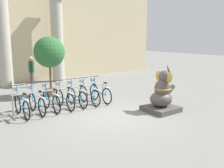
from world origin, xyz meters
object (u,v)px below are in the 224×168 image
(bicycle_1, at_px, (37,102))
(bicycle_3, at_px, (64,98))
(potted_tree, at_px, (49,54))
(bicycle_0, at_px, (21,105))
(bicycle_4, at_px, (77,96))
(bicycle_2, at_px, (51,100))
(bicycle_5, at_px, (89,94))
(bicycle_6, at_px, (100,92))
(elephant_statue, at_px, (162,95))
(person_pedestrian, at_px, (31,69))

(bicycle_1, bearing_deg, bicycle_3, -0.17)
(potted_tree, bearing_deg, bicycle_1, -123.65)
(bicycle_3, distance_m, potted_tree, 2.84)
(bicycle_0, distance_m, bicycle_4, 2.20)
(bicycle_2, distance_m, bicycle_3, 0.55)
(bicycle_3, xyz_separation_m, bicycle_5, (1.10, -0.01, 0.00))
(bicycle_0, xyz_separation_m, bicycle_4, (2.20, 0.07, 0.00))
(bicycle_1, xyz_separation_m, potted_tree, (1.55, 2.33, 1.56))
(bicycle_6, distance_m, potted_tree, 3.06)
(elephant_statue, bearing_deg, bicycle_2, 142.33)
(bicycle_2, distance_m, bicycle_6, 2.20)
(bicycle_5, bearing_deg, bicycle_6, 0.05)
(bicycle_2, distance_m, person_pedestrian, 4.94)
(bicycle_1, relative_size, potted_tree, 0.60)
(bicycle_4, relative_size, bicycle_5, 1.00)
(person_pedestrian, bearing_deg, bicycle_1, -107.36)
(bicycle_5, xyz_separation_m, potted_tree, (-0.65, 2.34, 1.56))
(bicycle_5, xyz_separation_m, bicycle_6, (0.55, 0.00, 0.00))
(bicycle_6, bearing_deg, person_pedestrian, 104.37)
(bicycle_1, relative_size, elephant_statue, 0.92)
(bicycle_2, height_order, bicycle_5, same)
(bicycle_3, distance_m, bicycle_6, 1.65)
(bicycle_0, distance_m, bicycle_2, 1.10)
(bicycle_5, bearing_deg, potted_tree, 105.54)
(bicycle_1, height_order, bicycle_2, same)
(bicycle_3, distance_m, bicycle_4, 0.55)
(bicycle_1, bearing_deg, bicycle_5, -0.30)
(bicycle_2, xyz_separation_m, bicycle_5, (1.65, -0.04, 0.00))
(bicycle_1, height_order, bicycle_5, same)
(bicycle_2, relative_size, bicycle_5, 1.00)
(bicycle_0, bearing_deg, bicycle_1, 3.97)
(bicycle_2, height_order, bicycle_4, same)
(bicycle_0, xyz_separation_m, bicycle_3, (1.65, 0.03, 0.00))
(bicycle_1, height_order, potted_tree, potted_tree)
(bicycle_1, xyz_separation_m, bicycle_2, (0.55, 0.03, 0.00))
(bicycle_4, bearing_deg, elephant_statue, -49.24)
(bicycle_4, xyz_separation_m, bicycle_6, (1.10, -0.04, 0.00))
(bicycle_0, height_order, bicycle_4, same)
(bicycle_5, relative_size, potted_tree, 0.60)
(bicycle_0, bearing_deg, elephant_statue, -29.43)
(elephant_statue, xyz_separation_m, potted_tree, (-2.30, 4.85, 1.37))
(bicycle_2, xyz_separation_m, elephant_statue, (3.30, -2.55, 0.19))
(person_pedestrian, bearing_deg, bicycle_3, -94.85)
(bicycle_2, relative_size, bicycle_4, 1.00)
(bicycle_6, height_order, potted_tree, potted_tree)
(bicycle_2, bearing_deg, bicycle_0, -176.68)
(bicycle_2, bearing_deg, bicycle_5, -1.29)
(bicycle_3, xyz_separation_m, person_pedestrian, (0.41, 4.84, 0.60))
(bicycle_1, distance_m, bicycle_4, 1.65)
(bicycle_4, height_order, elephant_statue, elephant_statue)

